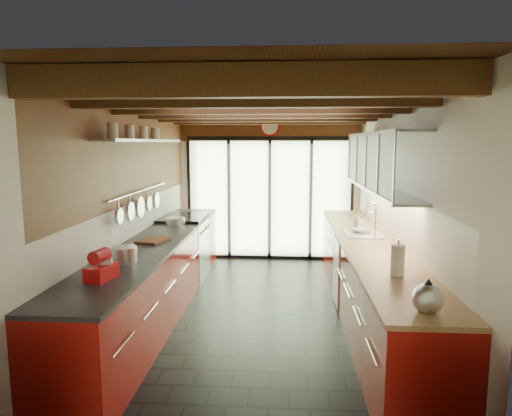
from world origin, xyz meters
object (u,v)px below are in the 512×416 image
Objects in this scene: kettle at (428,297)px; paper_towel at (398,261)px; soap_bottle at (359,222)px; bowl at (362,231)px; stand_mixer at (102,267)px.

paper_towel is (0.00, 0.86, 0.03)m from kettle.
kettle is 1.38× the size of soap_bottle.
paper_towel is 1.90m from bowl.
kettle is 0.86m from paper_towel.
stand_mixer is 3.34m from bowl.
kettle is at bearing -90.00° from paper_towel.
kettle is 0.85× the size of paper_towel.
stand_mixer is at bearing 166.75° from kettle.
stand_mixer is 3.52m from soap_bottle.
bowl is (0.00, 2.76, -0.08)m from kettle.
stand_mixer reaches higher than soap_bottle.
paper_towel is at bearing -90.00° from soap_bottle.
soap_bottle is at bearing 90.00° from paper_towel.
soap_bottle is 0.85× the size of bowl.
kettle is (2.54, -0.60, 0.00)m from stand_mixer.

